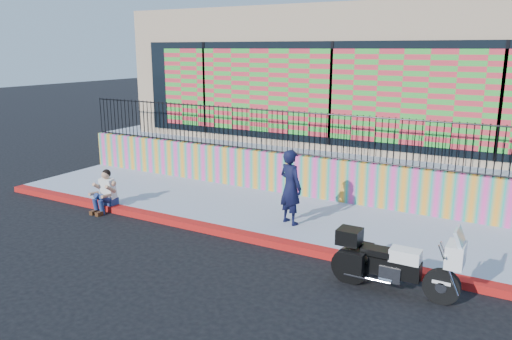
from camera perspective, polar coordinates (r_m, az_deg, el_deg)
The scene contains 10 objects.
ground at distance 10.87m, azimuth -0.05°, elevation -8.19°, with size 90.00×90.00×0.00m, color black.
red_curb at distance 10.85m, azimuth -0.05°, elevation -7.82°, with size 16.00×0.30×0.15m, color red.
sidewalk at distance 12.22m, azimuth 3.82°, elevation -5.33°, with size 16.00×3.00×0.15m, color #9AA3B9.
mural_wall at distance 13.44m, azimuth 6.86°, elevation -0.84°, with size 16.00×0.20×1.10m, color #F440A0.
metal_fence at distance 13.19m, azimuth 7.00°, elevation 4.00°, with size 15.80×0.04×1.20m, color black, non-canonical shape.
elevated_platform at distance 18.15m, azimuth 13.18°, elevation 2.47°, with size 16.00×10.00×1.25m, color #9AA3B9.
storefront_building at distance 17.63m, azimuth 13.44°, elevation 10.74°, with size 14.00×8.06×4.00m.
police_motorcycle at distance 8.87m, azimuth 15.34°, elevation -10.04°, with size 2.14×0.71×1.33m.
police_officer at distance 11.30m, azimuth 3.96°, elevation -1.94°, with size 0.63×0.41×1.73m, color black.
seated_man at distance 13.21m, azimuth -16.99°, elevation -2.74°, with size 0.54×0.71×1.06m.
Camera 1 is at (5.01, -8.75, 4.06)m, focal length 35.00 mm.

